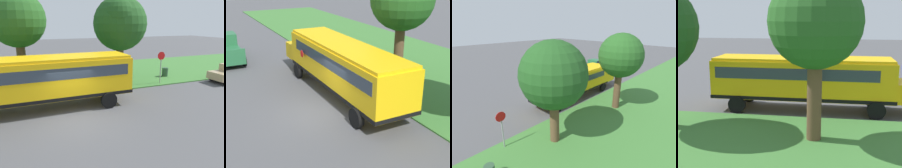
% 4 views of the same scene
% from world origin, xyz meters
% --- Properties ---
extents(ground_plane, '(120.00, 120.00, 0.00)m').
position_xyz_m(ground_plane, '(0.00, 0.00, 0.00)').
color(ground_plane, '#4C4C4F').
extents(school_bus, '(2.85, 12.42, 3.16)m').
position_xyz_m(school_bus, '(-2.31, -1.70, 1.92)').
color(school_bus, yellow).
rests_on(school_bus, ground).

